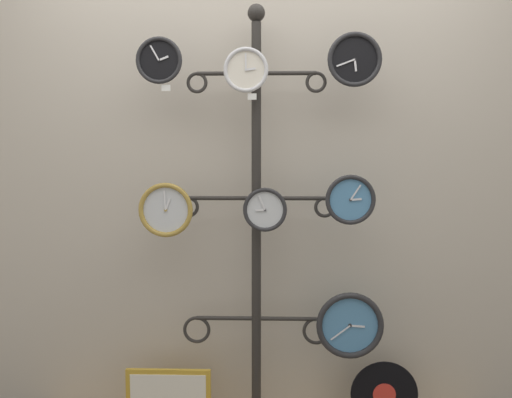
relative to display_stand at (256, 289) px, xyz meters
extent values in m
cube|color=#BCB2A3|center=(0.00, 0.16, 0.69)|extent=(4.40, 0.04, 2.80)
cylinder|color=#282623|center=(0.00, 0.00, 0.28)|extent=(0.05, 0.05, 1.95)
sphere|color=#282623|center=(0.00, 0.00, 1.30)|extent=(0.08, 0.08, 0.08)
cylinder|color=#282623|center=(-0.14, 0.00, 1.02)|extent=(0.28, 0.02, 0.02)
torus|color=#282623|center=(-0.28, 0.00, 0.98)|extent=(0.10, 0.02, 0.10)
cylinder|color=#282623|center=(0.14, 0.00, 1.02)|extent=(0.28, 0.02, 0.02)
torus|color=#282623|center=(0.28, 0.00, 0.98)|extent=(0.10, 0.02, 0.10)
cylinder|color=#282623|center=(-0.16, 0.00, 0.44)|extent=(0.32, 0.02, 0.02)
torus|color=#282623|center=(-0.32, 0.00, 0.40)|extent=(0.10, 0.02, 0.10)
cylinder|color=#282623|center=(0.16, 0.00, 0.44)|extent=(0.32, 0.02, 0.02)
torus|color=#282623|center=(0.32, 0.00, 0.40)|extent=(0.10, 0.02, 0.10)
cylinder|color=#282623|center=(-0.15, 0.00, -0.15)|extent=(0.29, 0.02, 0.02)
torus|color=#282623|center=(-0.29, 0.00, -0.20)|extent=(0.13, 0.02, 0.13)
cylinder|color=#282623|center=(0.15, 0.00, -0.15)|extent=(0.29, 0.02, 0.02)
torus|color=#282623|center=(0.29, 0.00, -0.20)|extent=(0.13, 0.02, 0.13)
cylinder|color=black|center=(-0.43, -0.08, 1.07)|extent=(0.19, 0.02, 0.19)
torus|color=#262628|center=(-0.43, -0.10, 1.07)|extent=(0.21, 0.02, 0.21)
cylinder|color=#262628|center=(-0.43, -0.10, 1.07)|extent=(0.01, 0.01, 0.01)
cube|color=silver|center=(-0.41, -0.10, 1.07)|extent=(0.05, 0.00, 0.02)
cube|color=silver|center=(-0.45, -0.10, 1.10)|extent=(0.04, 0.00, 0.07)
cylinder|color=silver|center=(-0.04, -0.07, 1.02)|extent=(0.18, 0.02, 0.18)
torus|color=silver|center=(-0.04, -0.09, 1.02)|extent=(0.20, 0.02, 0.20)
cylinder|color=silver|center=(-0.04, -0.09, 1.02)|extent=(0.01, 0.01, 0.01)
cube|color=silver|center=(-0.02, -0.09, 1.03)|extent=(0.05, 0.00, 0.01)
cube|color=silver|center=(-0.04, -0.09, 1.06)|extent=(0.01, 0.00, 0.07)
cylinder|color=black|center=(0.44, -0.08, 1.07)|extent=(0.22, 0.02, 0.22)
torus|color=#262628|center=(0.44, -0.10, 1.07)|extent=(0.24, 0.02, 0.24)
cylinder|color=#262628|center=(0.44, -0.10, 1.07)|extent=(0.01, 0.01, 0.01)
cube|color=silver|center=(0.44, -0.10, 1.04)|extent=(0.02, 0.00, 0.05)
cube|color=silver|center=(0.40, -0.10, 1.05)|extent=(0.08, 0.00, 0.04)
cylinder|color=silver|center=(-0.42, -0.07, 0.39)|extent=(0.23, 0.02, 0.23)
torus|color=#A58438|center=(-0.42, -0.08, 0.39)|extent=(0.25, 0.02, 0.25)
cylinder|color=#A58438|center=(-0.42, -0.08, 0.39)|extent=(0.01, 0.01, 0.01)
cube|color=silver|center=(-0.41, -0.08, 0.42)|extent=(0.03, 0.00, 0.05)
cube|color=silver|center=(-0.42, -0.09, 0.43)|extent=(0.01, 0.00, 0.09)
cylinder|color=silver|center=(0.04, -0.08, 0.39)|extent=(0.18, 0.02, 0.18)
torus|color=#262628|center=(0.04, -0.09, 0.39)|extent=(0.20, 0.02, 0.20)
cylinder|color=#262628|center=(0.04, -0.09, 0.39)|extent=(0.01, 0.01, 0.01)
cube|color=silver|center=(0.02, -0.09, 0.39)|extent=(0.04, 0.00, 0.01)
cube|color=silver|center=(0.03, -0.10, 0.43)|extent=(0.03, 0.00, 0.07)
cylinder|color=#4C84B2|center=(0.43, -0.09, 0.44)|extent=(0.21, 0.02, 0.21)
torus|color=#262628|center=(0.43, -0.10, 0.44)|extent=(0.23, 0.02, 0.23)
cylinder|color=#262628|center=(0.43, -0.10, 0.44)|extent=(0.01, 0.01, 0.01)
cube|color=silver|center=(0.45, -0.11, 0.44)|extent=(0.05, 0.00, 0.01)
cube|color=silver|center=(0.45, -0.11, 0.47)|extent=(0.05, 0.00, 0.07)
cylinder|color=#4C84B2|center=(0.44, -0.08, -0.14)|extent=(0.28, 0.02, 0.28)
torus|color=#262628|center=(0.44, -0.10, -0.14)|extent=(0.31, 0.03, 0.31)
cylinder|color=#262628|center=(0.44, -0.10, -0.14)|extent=(0.02, 0.01, 0.02)
cube|color=silver|center=(0.47, -0.10, -0.14)|extent=(0.07, 0.00, 0.01)
cube|color=silver|center=(0.39, -0.10, -0.18)|extent=(0.09, 0.00, 0.07)
cylinder|color=black|center=(0.61, -0.05, -0.49)|extent=(0.32, 0.01, 0.32)
cylinder|color=red|center=(0.61, -0.06, -0.49)|extent=(0.11, 0.00, 0.11)
cube|color=gold|center=(-0.42, -0.08, -0.51)|extent=(0.41, 0.02, 0.28)
cube|color=white|center=(-0.41, -0.09, 0.94)|extent=(0.04, 0.00, 0.03)
cube|color=white|center=(-0.02, -0.08, 0.91)|extent=(0.04, 0.00, 0.03)
camera|label=1|loc=(0.07, -2.36, 0.62)|focal=35.00mm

